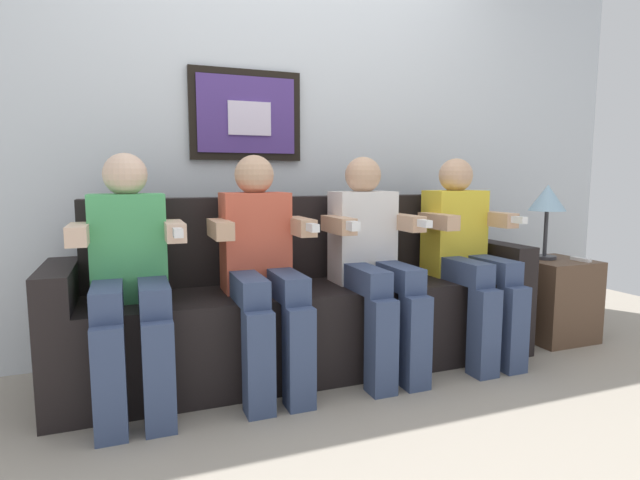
{
  "coord_description": "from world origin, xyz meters",
  "views": [
    {
      "loc": [
        -0.87,
        -2.11,
        1.0
      ],
      "look_at": [
        0.0,
        0.15,
        0.7
      ],
      "focal_mm": 28.16,
      "sensor_mm": 36.0,
      "label": 1
    }
  ],
  "objects_px": {
    "table_lamp": "(547,201)",
    "side_table_right": "(553,299)",
    "couch": "(308,309)",
    "spare_remote_on_table": "(581,259)",
    "person_right_center": "(372,256)",
    "person_left_center": "(262,262)",
    "person_leftmost": "(130,271)",
    "person_rightmost": "(467,250)"
  },
  "relations": [
    {
      "from": "person_left_center",
      "to": "person_right_center",
      "type": "height_order",
      "value": "same"
    },
    {
      "from": "side_table_right",
      "to": "person_rightmost",
      "type": "bearing_deg",
      "value": -175.11
    },
    {
      "from": "couch",
      "to": "person_rightmost",
      "type": "xyz_separation_m",
      "value": [
        0.87,
        -0.17,
        0.29
      ]
    },
    {
      "from": "person_right_center",
      "to": "couch",
      "type": "bearing_deg",
      "value": 149.84
    },
    {
      "from": "table_lamp",
      "to": "side_table_right",
      "type": "bearing_deg",
      "value": -46.9
    },
    {
      "from": "person_leftmost",
      "to": "spare_remote_on_table",
      "type": "relative_size",
      "value": 8.54
    },
    {
      "from": "person_right_center",
      "to": "table_lamp",
      "type": "bearing_deg",
      "value": 4.98
    },
    {
      "from": "side_table_right",
      "to": "table_lamp",
      "type": "height_order",
      "value": "table_lamp"
    },
    {
      "from": "person_leftmost",
      "to": "person_rightmost",
      "type": "height_order",
      "value": "same"
    },
    {
      "from": "person_leftmost",
      "to": "person_right_center",
      "type": "bearing_deg",
      "value": -0.02
    },
    {
      "from": "side_table_right",
      "to": "spare_remote_on_table",
      "type": "bearing_deg",
      "value": -44.62
    },
    {
      "from": "person_left_center",
      "to": "person_rightmost",
      "type": "distance_m",
      "value": 1.16
    },
    {
      "from": "person_right_center",
      "to": "person_rightmost",
      "type": "bearing_deg",
      "value": 0.05
    },
    {
      "from": "person_rightmost",
      "to": "table_lamp",
      "type": "relative_size",
      "value": 2.41
    },
    {
      "from": "person_right_center",
      "to": "side_table_right",
      "type": "distance_m",
      "value": 1.35
    },
    {
      "from": "person_left_center",
      "to": "person_rightmost",
      "type": "height_order",
      "value": "same"
    },
    {
      "from": "person_leftmost",
      "to": "table_lamp",
      "type": "distance_m",
      "value": 2.43
    },
    {
      "from": "couch",
      "to": "side_table_right",
      "type": "distance_m",
      "value": 1.59
    },
    {
      "from": "person_rightmost",
      "to": "person_left_center",
      "type": "bearing_deg",
      "value": 180.0
    },
    {
      "from": "couch",
      "to": "person_left_center",
      "type": "relative_size",
      "value": 2.23
    },
    {
      "from": "couch",
      "to": "spare_remote_on_table",
      "type": "xyz_separation_m",
      "value": [
        1.68,
        -0.2,
        0.2
      ]
    },
    {
      "from": "person_right_center",
      "to": "side_table_right",
      "type": "height_order",
      "value": "person_right_center"
    },
    {
      "from": "table_lamp",
      "to": "couch",
      "type": "bearing_deg",
      "value": 177.78
    },
    {
      "from": "person_left_center",
      "to": "side_table_right",
      "type": "bearing_deg",
      "value": 1.86
    },
    {
      "from": "couch",
      "to": "spare_remote_on_table",
      "type": "height_order",
      "value": "couch"
    },
    {
      "from": "person_rightmost",
      "to": "side_table_right",
      "type": "bearing_deg",
      "value": 4.89
    },
    {
      "from": "person_leftmost",
      "to": "side_table_right",
      "type": "bearing_deg",
      "value": 1.42
    },
    {
      "from": "person_left_center",
      "to": "spare_remote_on_table",
      "type": "distance_m",
      "value": 1.98
    },
    {
      "from": "person_leftmost",
      "to": "person_left_center",
      "type": "xyz_separation_m",
      "value": [
        0.58,
        0.0,
        0.0
      ]
    },
    {
      "from": "person_rightmost",
      "to": "couch",
      "type": "bearing_deg",
      "value": 169.08
    },
    {
      "from": "table_lamp",
      "to": "person_rightmost",
      "type": "bearing_deg",
      "value": -170.78
    },
    {
      "from": "person_left_center",
      "to": "table_lamp",
      "type": "height_order",
      "value": "person_left_center"
    },
    {
      "from": "table_lamp",
      "to": "spare_remote_on_table",
      "type": "xyz_separation_m",
      "value": [
        0.14,
        -0.14,
        -0.35
      ]
    },
    {
      "from": "couch",
      "to": "person_right_center",
      "type": "distance_m",
      "value": 0.45
    },
    {
      "from": "spare_remote_on_table",
      "to": "person_left_center",
      "type": "bearing_deg",
      "value": 178.97
    },
    {
      "from": "person_left_center",
      "to": "person_rightmost",
      "type": "xyz_separation_m",
      "value": [
        1.16,
        0.0,
        0.0
      ]
    },
    {
      "from": "person_leftmost",
      "to": "person_right_center",
      "type": "xyz_separation_m",
      "value": [
        1.16,
        -0.0,
        0.0
      ]
    },
    {
      "from": "person_rightmost",
      "to": "spare_remote_on_table",
      "type": "xyz_separation_m",
      "value": [
        0.81,
        -0.04,
        -0.1
      ]
    },
    {
      "from": "person_leftmost",
      "to": "spare_remote_on_table",
      "type": "distance_m",
      "value": 2.56
    },
    {
      "from": "person_right_center",
      "to": "person_rightmost",
      "type": "height_order",
      "value": "same"
    },
    {
      "from": "side_table_right",
      "to": "person_right_center",
      "type": "bearing_deg",
      "value": -177.28
    },
    {
      "from": "person_left_center",
      "to": "table_lamp",
      "type": "bearing_deg",
      "value": 3.39
    }
  ]
}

